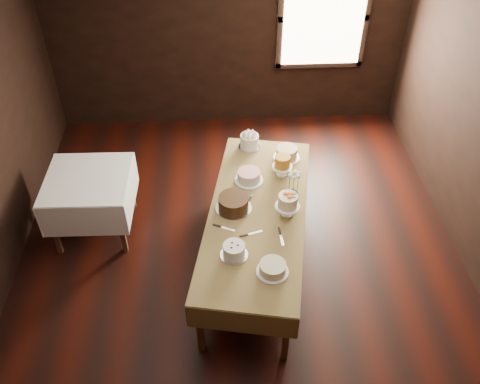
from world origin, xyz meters
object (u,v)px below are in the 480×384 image
(cake_flowers, at_px, (287,206))
(cake_server_a, at_px, (255,233))
(display_table, at_px, (257,215))
(cake_lattice, at_px, (249,177))
(cake_caramel, at_px, (282,167))
(cake_server_b, at_px, (282,240))
(cake_server_d, at_px, (289,199))
(cake_server_c, at_px, (253,192))
(side_table, at_px, (88,185))
(cake_speckled, at_px, (287,153))
(cake_chocolate, at_px, (233,203))
(cake_meringue, at_px, (249,141))
(flower_vase, at_px, (293,192))
(cake_swirl, at_px, (234,251))
(cake_server_e, at_px, (228,229))
(cake_cream, at_px, (273,268))

(cake_flowers, distance_m, cake_server_a, 0.44)
(cake_server_a, bearing_deg, display_table, 64.85)
(cake_lattice, xyz_separation_m, cake_caramel, (0.37, 0.08, 0.06))
(cake_lattice, distance_m, cake_caramel, 0.39)
(cake_server_b, bearing_deg, cake_server_d, 162.83)
(cake_server_c, relative_size, cake_server_d, 1.00)
(display_table, distance_m, cake_server_d, 0.39)
(cake_server_c, bearing_deg, side_table, 100.55)
(cake_speckled, bearing_deg, side_table, -173.89)
(cake_flowers, bearing_deg, cake_chocolate, 167.68)
(display_table, xyz_separation_m, cake_meringue, (-0.00, 1.12, 0.14))
(display_table, distance_m, flower_vase, 0.46)
(flower_vase, bearing_deg, cake_flowers, -109.76)
(cake_lattice, xyz_separation_m, cake_server_b, (0.26, -0.92, -0.05))
(side_table, xyz_separation_m, cake_swirl, (1.58, -1.22, 0.15))
(cake_swirl, xyz_separation_m, cake_server_b, (0.47, 0.17, -0.06))
(cake_lattice, height_order, cake_server_e, cake_lattice)
(cake_caramel, distance_m, cake_server_c, 0.46)
(cake_speckled, height_order, cake_chocolate, cake_chocolate)
(cake_server_b, bearing_deg, cake_speckled, 167.46)
(side_table, xyz_separation_m, cake_server_e, (1.53, -0.87, 0.09))
(cake_server_c, bearing_deg, cake_meringue, 19.60)
(cake_speckled, relative_size, cake_lattice, 0.86)
(cake_lattice, relative_size, cake_chocolate, 0.88)
(cake_caramel, relative_size, cake_server_b, 1.10)
(side_table, relative_size, cake_swirl, 3.47)
(cake_caramel, relative_size, cake_swirl, 0.96)
(cake_speckled, height_order, cake_server_c, cake_speckled)
(side_table, distance_m, cake_caramel, 2.18)
(cake_chocolate, xyz_separation_m, cake_server_a, (0.20, -0.37, -0.07))
(cake_speckled, relative_size, flower_vase, 2.54)
(cake_meringue, bearing_deg, flower_vase, -66.65)
(flower_vase, bearing_deg, display_table, -151.94)
(cake_speckled, bearing_deg, cake_swirl, -115.02)
(display_table, xyz_separation_m, cake_cream, (0.07, -0.81, 0.11))
(cake_swirl, distance_m, flower_vase, 1.04)
(cake_caramel, xyz_separation_m, cake_server_c, (-0.34, -0.29, -0.11))
(cake_server_c, xyz_separation_m, cake_server_d, (0.37, -0.12, 0.00))
(cake_cream, bearing_deg, cake_server_a, 102.99)
(cake_chocolate, bearing_deg, cake_server_e, -103.08)
(cake_cream, distance_m, flower_vase, 1.07)
(cake_speckled, height_order, cake_server_a, cake_speckled)
(flower_vase, bearing_deg, cake_swirl, -129.89)
(cake_swirl, height_order, cake_server_d, cake_swirl)
(cake_swirl, bearing_deg, side_table, 142.21)
(cake_server_a, distance_m, cake_server_c, 0.60)
(cake_flowers, relative_size, cake_server_c, 1.12)
(cake_chocolate, xyz_separation_m, cake_cream, (0.31, -0.87, -0.02))
(cake_server_a, bearing_deg, cake_speckled, 52.39)
(side_table, relative_size, cake_server_d, 3.97)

